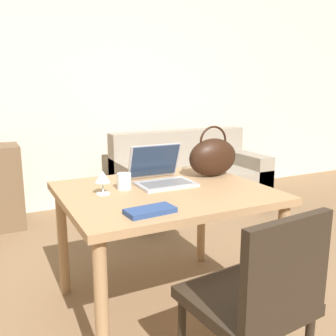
{
  "coord_description": "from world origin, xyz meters",
  "views": [
    {
      "loc": [
        -0.86,
        -1.14,
        1.28
      ],
      "look_at": [
        0.05,
        0.67,
        0.84
      ],
      "focal_mm": 40.0,
      "sensor_mm": 36.0,
      "label": 1
    }
  ],
  "objects_px": {
    "laptop": "(161,173)",
    "wine_glass": "(103,178)",
    "handbag": "(213,157)",
    "drinking_glass": "(124,181)",
    "chair": "(258,297)",
    "couch": "(190,182)"
  },
  "relations": [
    {
      "from": "chair",
      "to": "drinking_glass",
      "type": "xyz_separation_m",
      "value": [
        -0.22,
        0.9,
        0.29
      ]
    },
    {
      "from": "chair",
      "to": "drinking_glass",
      "type": "bearing_deg",
      "value": 98.46
    },
    {
      "from": "handbag",
      "to": "drinking_glass",
      "type": "bearing_deg",
      "value": -175.69
    },
    {
      "from": "laptop",
      "to": "handbag",
      "type": "bearing_deg",
      "value": 1.69
    },
    {
      "from": "couch",
      "to": "handbag",
      "type": "bearing_deg",
      "value": -114.55
    },
    {
      "from": "chair",
      "to": "couch",
      "type": "relative_size",
      "value": 0.53
    },
    {
      "from": "chair",
      "to": "couch",
      "type": "height_order",
      "value": "chair"
    },
    {
      "from": "chair",
      "to": "laptop",
      "type": "relative_size",
      "value": 2.55
    },
    {
      "from": "couch",
      "to": "drinking_glass",
      "type": "height_order",
      "value": "couch"
    },
    {
      "from": "chair",
      "to": "handbag",
      "type": "relative_size",
      "value": 2.5
    },
    {
      "from": "handbag",
      "to": "laptop",
      "type": "bearing_deg",
      "value": -178.31
    },
    {
      "from": "chair",
      "to": "handbag",
      "type": "height_order",
      "value": "handbag"
    },
    {
      "from": "couch",
      "to": "drinking_glass",
      "type": "distance_m",
      "value": 1.97
    },
    {
      "from": "couch",
      "to": "wine_glass",
      "type": "bearing_deg",
      "value": -133.14
    },
    {
      "from": "wine_glass",
      "to": "handbag",
      "type": "height_order",
      "value": "handbag"
    },
    {
      "from": "chair",
      "to": "couch",
      "type": "distance_m",
      "value": 2.56
    },
    {
      "from": "drinking_glass",
      "to": "handbag",
      "type": "relative_size",
      "value": 0.27
    },
    {
      "from": "chair",
      "to": "handbag",
      "type": "xyz_separation_m",
      "value": [
        0.4,
        0.94,
        0.37
      ]
    },
    {
      "from": "laptop",
      "to": "wine_glass",
      "type": "height_order",
      "value": "laptop"
    },
    {
      "from": "chair",
      "to": "wine_glass",
      "type": "xyz_separation_m",
      "value": [
        -0.36,
        0.85,
        0.33
      ]
    },
    {
      "from": "chair",
      "to": "couch",
      "type": "bearing_deg",
      "value": 60.73
    },
    {
      "from": "chair",
      "to": "laptop",
      "type": "bearing_deg",
      "value": 83.24
    }
  ]
}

